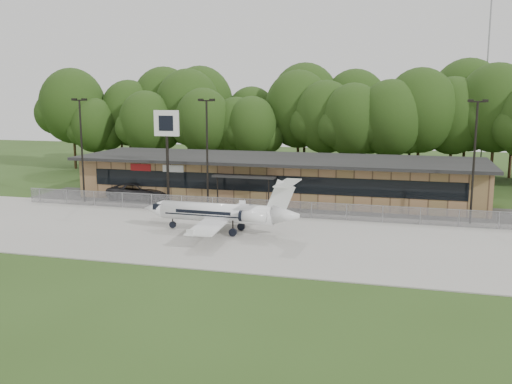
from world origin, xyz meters
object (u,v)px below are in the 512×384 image
(suv, at_px, (139,192))
(pole_sign, at_px, (167,133))
(business_jet, at_px, (223,214))
(terminal, at_px, (278,177))

(suv, height_order, pole_sign, pole_sign)
(business_jet, relative_size, suv, 2.00)
(suv, xyz_separation_m, pole_sign, (4.26, -2.35, 6.11))
(pole_sign, bearing_deg, terminal, 35.33)
(business_jet, height_order, suv, business_jet)
(terminal, distance_m, business_jet, 15.72)
(terminal, relative_size, business_jet, 3.18)
(terminal, height_order, suv, terminal)
(business_jet, height_order, pole_sign, pole_sign)
(terminal, height_order, pole_sign, pole_sign)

